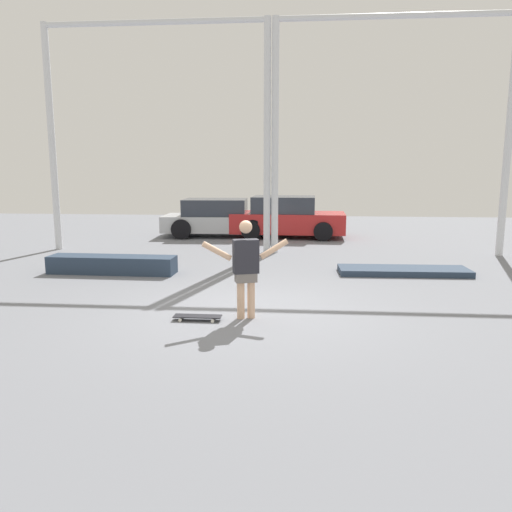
{
  "coord_description": "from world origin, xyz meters",
  "views": [
    {
      "loc": [
        0.84,
        -8.22,
        2.4
      ],
      "look_at": [
        -0.0,
        1.41,
        0.72
      ],
      "focal_mm": 35.0,
      "sensor_mm": 36.0,
      "label": 1
    }
  ],
  "objects_px": {
    "skateboarder": "(246,265)",
    "parked_car_silver": "(219,218)",
    "skateboard": "(198,316)",
    "grind_box": "(112,265)",
    "parked_car_red": "(287,218)",
    "manual_pad": "(403,271)"
  },
  "relations": [
    {
      "from": "skateboard",
      "to": "grind_box",
      "type": "bearing_deg",
      "value": 128.2
    },
    {
      "from": "skateboard",
      "to": "parked_car_silver",
      "type": "distance_m",
      "value": 10.37
    },
    {
      "from": "parked_car_silver",
      "to": "skateboarder",
      "type": "bearing_deg",
      "value": -80.68
    },
    {
      "from": "skateboard",
      "to": "grind_box",
      "type": "relative_size",
      "value": 0.26
    },
    {
      "from": "parked_car_silver",
      "to": "parked_car_red",
      "type": "height_order",
      "value": "parked_car_red"
    },
    {
      "from": "manual_pad",
      "to": "skateboarder",
      "type": "bearing_deg",
      "value": -130.71
    },
    {
      "from": "skateboard",
      "to": "parked_car_silver",
      "type": "xyz_separation_m",
      "value": [
        -1.33,
        10.27,
        0.59
      ]
    },
    {
      "from": "parked_car_red",
      "to": "skateboard",
      "type": "bearing_deg",
      "value": -94.8
    },
    {
      "from": "skateboard",
      "to": "parked_car_silver",
      "type": "relative_size",
      "value": 0.19
    },
    {
      "from": "parked_car_silver",
      "to": "skateboard",
      "type": "bearing_deg",
      "value": -85.04
    },
    {
      "from": "skateboard",
      "to": "parked_car_red",
      "type": "relative_size",
      "value": 0.19
    },
    {
      "from": "manual_pad",
      "to": "parked_car_red",
      "type": "relative_size",
      "value": 0.73
    },
    {
      "from": "parked_car_silver",
      "to": "parked_car_red",
      "type": "xyz_separation_m",
      "value": [
        2.49,
        -0.03,
        0.04
      ]
    },
    {
      "from": "skateboard",
      "to": "grind_box",
      "type": "distance_m",
      "value": 4.44
    },
    {
      "from": "grind_box",
      "to": "manual_pad",
      "type": "bearing_deg",
      "value": 4.37
    },
    {
      "from": "skateboarder",
      "to": "manual_pad",
      "type": "bearing_deg",
      "value": 32.02
    },
    {
      "from": "skateboarder",
      "to": "parked_car_silver",
      "type": "bearing_deg",
      "value": 84.45
    },
    {
      "from": "skateboarder",
      "to": "skateboard",
      "type": "bearing_deg",
      "value": 176.71
    },
    {
      "from": "skateboarder",
      "to": "parked_car_silver",
      "type": "xyz_separation_m",
      "value": [
        -2.09,
        10.08,
        -0.23
      ]
    },
    {
      "from": "skateboard",
      "to": "parked_car_red",
      "type": "bearing_deg",
      "value": 83.5
    },
    {
      "from": "grind_box",
      "to": "parked_car_silver",
      "type": "bearing_deg",
      "value": 78.19
    },
    {
      "from": "skateboarder",
      "to": "manual_pad",
      "type": "xyz_separation_m",
      "value": [
        3.28,
        3.81,
        -0.82
      ]
    }
  ]
}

